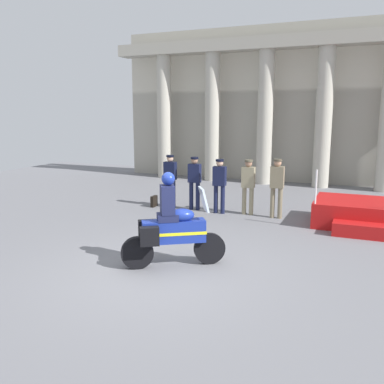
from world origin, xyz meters
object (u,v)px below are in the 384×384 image
object	(u,v)px
officer_in_row_3	(248,182)
motorcycle_with_rider	(170,228)
officer_in_row_0	(170,177)
briefcase_on_ground	(154,201)
reviewing_stand	(363,214)
officer_in_row_1	(195,179)
officer_in_row_4	(277,183)
officer_in_row_2	(219,182)

from	to	relation	value
officer_in_row_3	motorcycle_with_rider	bearing A→B (deg)	84.79
officer_in_row_3	motorcycle_with_rider	xyz separation A→B (m)	(-0.27, -4.81, -0.18)
officer_in_row_0	briefcase_on_ground	bearing A→B (deg)	10.40
motorcycle_with_rider	briefcase_on_ground	size ratio (longest dim) A/B	5.28
officer_in_row_0	motorcycle_with_rider	bearing A→B (deg)	113.53
officer_in_row_0	reviewing_stand	bearing A→B (deg)	177.55
officer_in_row_1	officer_in_row_4	distance (m)	2.59
officer_in_row_0	motorcycle_with_rider	xyz separation A→B (m)	(2.28, -4.77, -0.21)
reviewing_stand	officer_in_row_1	world-z (taller)	officer_in_row_1
briefcase_on_ground	officer_in_row_1	bearing A→B (deg)	5.43
officer_in_row_4	motorcycle_with_rider	world-z (taller)	motorcycle_with_rider
officer_in_row_2	motorcycle_with_rider	distance (m)	4.67
officer_in_row_3	briefcase_on_ground	distance (m)	3.19
officer_in_row_1	officer_in_row_2	xyz separation A→B (m)	(0.88, -0.16, -0.01)
officer_in_row_4	officer_in_row_1	bearing A→B (deg)	-3.83
officer_in_row_0	officer_in_row_2	world-z (taller)	officer_in_row_0
reviewing_stand	officer_in_row_4	distance (m)	2.45
officer_in_row_0	officer_in_row_4	world-z (taller)	officer_in_row_4
officer_in_row_2	officer_in_row_4	world-z (taller)	officer_in_row_4
officer_in_row_3	officer_in_row_4	world-z (taller)	officer_in_row_4
officer_in_row_3	officer_in_row_4	size ratio (longest dim) A/B	0.96
officer_in_row_1	briefcase_on_ground	size ratio (longest dim) A/B	4.62
motorcycle_with_rider	briefcase_on_ground	bearing A→B (deg)	88.20
reviewing_stand	officer_in_row_2	size ratio (longest dim) A/B	1.54
reviewing_stand	officer_in_row_0	size ratio (longest dim) A/B	1.50
officer_in_row_3	reviewing_stand	bearing A→B (deg)	176.62
motorcycle_with_rider	briefcase_on_ground	distance (m)	5.48
briefcase_on_ground	officer_in_row_4	bearing A→B (deg)	0.69
officer_in_row_3	officer_in_row_1	bearing A→B (deg)	-1.32
reviewing_stand	officer_in_row_0	bearing A→B (deg)	179.56
officer_in_row_0	officer_in_row_2	distance (m)	1.72
officer_in_row_0	officer_in_row_1	size ratio (longest dim) A/B	1.02
officer_in_row_1	officer_in_row_4	bearing A→B (deg)	176.17
officer_in_row_1	motorcycle_with_rider	size ratio (longest dim) A/B	0.88
officer_in_row_0	officer_in_row_4	xyz separation A→B (m)	(3.43, -0.07, 0.01)
reviewing_stand	officer_in_row_0	world-z (taller)	officer_in_row_0
officer_in_row_4	officer_in_row_3	bearing A→B (deg)	-8.72
officer_in_row_2	briefcase_on_ground	xyz separation A→B (m)	(-2.25, 0.03, -0.79)
reviewing_stand	officer_in_row_1	bearing A→B (deg)	179.34
officer_in_row_3	motorcycle_with_rider	world-z (taller)	motorcycle_with_rider
officer_in_row_1	officer_in_row_0	bearing A→B (deg)	-1.17
officer_in_row_3	motorcycle_with_rider	distance (m)	4.82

